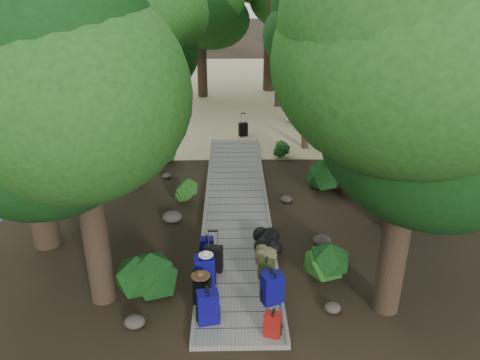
{
  "coord_description": "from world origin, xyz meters",
  "views": [
    {
      "loc": [
        -0.14,
        -11.98,
        6.9
      ],
      "look_at": [
        0.11,
        0.92,
        1.0
      ],
      "focal_mm": 35.0,
      "sensor_mm": 36.0,
      "label": 1
    }
  ],
  "objects_px": {
    "backpack_left_c": "(205,270)",
    "suitcase_on_boardwalk": "(214,259)",
    "backpack_left_b": "(203,290)",
    "duffel_right_khaki": "(266,250)",
    "backpack_right_a": "(273,323)",
    "kayak": "(178,114)",
    "backpack_left_d": "(207,245)",
    "backpack_right_b": "(272,287)",
    "duffel_right_black": "(267,241)",
    "backpack_left_a": "(208,306)",
    "backpack_right_c": "(270,283)",
    "backpack_right_d": "(266,268)",
    "lone_suitcase_on_sand": "(243,129)",
    "sun_lounger": "(292,115)"
  },
  "relations": [
    {
      "from": "backpack_left_a",
      "to": "backpack_right_c",
      "type": "xyz_separation_m",
      "value": [
        1.35,
        0.85,
        -0.08
      ]
    },
    {
      "from": "backpack_right_a",
      "to": "lone_suitcase_on_sand",
      "type": "bearing_deg",
      "value": 108.36
    },
    {
      "from": "backpack_right_c",
      "to": "kayak",
      "type": "xyz_separation_m",
      "value": [
        -3.48,
        14.15,
        -0.27
      ]
    },
    {
      "from": "backpack_left_c",
      "to": "backpack_right_a",
      "type": "relative_size",
      "value": 1.43
    },
    {
      "from": "backpack_left_d",
      "to": "backpack_right_c",
      "type": "distance_m",
      "value": 2.23
    },
    {
      "from": "backpack_left_c",
      "to": "backpack_left_d",
      "type": "height_order",
      "value": "backpack_left_c"
    },
    {
      "from": "backpack_left_c",
      "to": "backpack_left_d",
      "type": "xyz_separation_m",
      "value": [
        -0.01,
        1.28,
        -0.16
      ]
    },
    {
      "from": "backpack_right_d",
      "to": "duffel_right_khaki",
      "type": "distance_m",
      "value": 0.88
    },
    {
      "from": "backpack_right_a",
      "to": "duffel_right_black",
      "type": "xyz_separation_m",
      "value": [
        0.12,
        3.17,
        -0.07
      ]
    },
    {
      "from": "backpack_right_d",
      "to": "lone_suitcase_on_sand",
      "type": "distance_m",
      "value": 10.61
    },
    {
      "from": "backpack_left_c",
      "to": "backpack_left_a",
      "type": "bearing_deg",
      "value": -90.51
    },
    {
      "from": "backpack_left_d",
      "to": "lone_suitcase_on_sand",
      "type": "relative_size",
      "value": 0.89
    },
    {
      "from": "backpack_left_b",
      "to": "duffel_right_black",
      "type": "height_order",
      "value": "backpack_left_b"
    },
    {
      "from": "backpack_right_a",
      "to": "kayak",
      "type": "height_order",
      "value": "backpack_right_a"
    },
    {
      "from": "backpack_right_a",
      "to": "duffel_right_khaki",
      "type": "relative_size",
      "value": 1.09
    },
    {
      "from": "backpack_left_a",
      "to": "backpack_right_c",
      "type": "bearing_deg",
      "value": 21.86
    },
    {
      "from": "backpack_right_b",
      "to": "duffel_right_black",
      "type": "distance_m",
      "value": 2.15
    },
    {
      "from": "duffel_right_khaki",
      "to": "sun_lounger",
      "type": "distance_m",
      "value": 12.17
    },
    {
      "from": "kayak",
      "to": "backpack_left_c",
      "type": "bearing_deg",
      "value": -61.65
    },
    {
      "from": "backpack_right_a",
      "to": "lone_suitcase_on_sand",
      "type": "xyz_separation_m",
      "value": [
        -0.27,
        12.54,
        -0.1
      ]
    },
    {
      "from": "backpack_right_b",
      "to": "backpack_right_a",
      "type": "bearing_deg",
      "value": -115.68
    },
    {
      "from": "backpack_left_b",
      "to": "duffel_right_khaki",
      "type": "height_order",
      "value": "backpack_left_b"
    },
    {
      "from": "backpack_left_b",
      "to": "backpack_right_c",
      "type": "height_order",
      "value": "backpack_left_b"
    },
    {
      "from": "duffel_right_black",
      "to": "backpack_left_a",
      "type": "bearing_deg",
      "value": -93.53
    },
    {
      "from": "backpack_left_a",
      "to": "lone_suitcase_on_sand",
      "type": "xyz_separation_m",
      "value": [
        1.04,
        12.11,
        -0.21
      ]
    },
    {
      "from": "backpack_right_d",
      "to": "lone_suitcase_on_sand",
      "type": "xyz_separation_m",
      "value": [
        -0.28,
        10.6,
        -0.06
      ]
    },
    {
      "from": "backpack_left_c",
      "to": "suitcase_on_boardwalk",
      "type": "relative_size",
      "value": 1.28
    },
    {
      "from": "backpack_left_a",
      "to": "lone_suitcase_on_sand",
      "type": "distance_m",
      "value": 12.16
    },
    {
      "from": "duffel_right_khaki",
      "to": "duffel_right_black",
      "type": "bearing_deg",
      "value": 53.58
    },
    {
      "from": "backpack_left_b",
      "to": "backpack_right_b",
      "type": "relative_size",
      "value": 0.86
    },
    {
      "from": "backpack_left_a",
      "to": "suitcase_on_boardwalk",
      "type": "bearing_deg",
      "value": 77.73
    },
    {
      "from": "sun_lounger",
      "to": "backpack_left_b",
      "type": "bearing_deg",
      "value": -95.47
    },
    {
      "from": "backpack_left_b",
      "to": "backpack_left_d",
      "type": "xyz_separation_m",
      "value": [
        0.01,
        1.93,
        -0.08
      ]
    },
    {
      "from": "backpack_left_b",
      "to": "backpack_right_b",
      "type": "xyz_separation_m",
      "value": [
        1.53,
        0.02,
        0.06
      ]
    },
    {
      "from": "suitcase_on_boardwalk",
      "to": "sun_lounger",
      "type": "relative_size",
      "value": 0.4
    },
    {
      "from": "backpack_right_c",
      "to": "duffel_right_khaki",
      "type": "relative_size",
      "value": 1.21
    },
    {
      "from": "backpack_left_b",
      "to": "backpack_right_a",
      "type": "xyz_separation_m",
      "value": [
        1.45,
        -1.01,
        -0.04
      ]
    },
    {
      "from": "backpack_left_c",
      "to": "backpack_right_a",
      "type": "bearing_deg",
      "value": -55.8
    },
    {
      "from": "backpack_left_d",
      "to": "suitcase_on_boardwalk",
      "type": "distance_m",
      "value": 0.73
    },
    {
      "from": "backpack_left_a",
      "to": "backpack_right_c",
      "type": "relative_size",
      "value": 1.25
    },
    {
      "from": "backpack_left_b",
      "to": "backpack_right_d",
      "type": "distance_m",
      "value": 1.73
    },
    {
      "from": "backpack_right_a",
      "to": "duffel_right_khaki",
      "type": "height_order",
      "value": "backpack_right_a"
    },
    {
      "from": "backpack_left_a",
      "to": "suitcase_on_boardwalk",
      "type": "distance_m",
      "value": 1.82
    },
    {
      "from": "backpack_right_a",
      "to": "duffel_right_black",
      "type": "relative_size",
      "value": 0.83
    },
    {
      "from": "lone_suitcase_on_sand",
      "to": "backpack_right_c",
      "type": "bearing_deg",
      "value": -108.21
    },
    {
      "from": "backpack_left_c",
      "to": "suitcase_on_boardwalk",
      "type": "xyz_separation_m",
      "value": [
        0.19,
        0.58,
        -0.09
      ]
    },
    {
      "from": "backpack_left_d",
      "to": "backpack_right_c",
      "type": "xyz_separation_m",
      "value": [
        1.48,
        -1.67,
        0.06
      ]
    },
    {
      "from": "backpack_left_c",
      "to": "backpack_right_d",
      "type": "distance_m",
      "value": 1.48
    },
    {
      "from": "duffel_right_black",
      "to": "kayak",
      "type": "relative_size",
      "value": 0.22
    },
    {
      "from": "backpack_right_a",
      "to": "kayak",
      "type": "relative_size",
      "value": 0.19
    }
  ]
}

